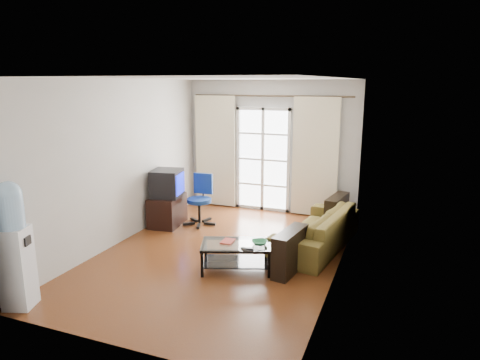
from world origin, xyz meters
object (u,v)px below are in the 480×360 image
crt_tv (166,183)px  task_chair (200,210)px  sofa (316,229)px  water_cooler (14,243)px  coffee_table (236,253)px  tv_stand (167,210)px

crt_tv → task_chair: (0.55, 0.29, -0.53)m
sofa → task_chair: task_chair is taller
sofa → water_cooler: size_ratio=1.44×
sofa → water_cooler: (-2.94, -3.19, 0.50)m
sofa → coffee_table: size_ratio=1.99×
sofa → coffee_table: sofa is taller
water_cooler → crt_tv: bearing=69.8°
coffee_table → tv_stand: size_ratio=1.46×
coffee_table → water_cooler: water_cooler is taller
tv_stand → crt_tv: (-0.00, -0.01, 0.53)m
sofa → crt_tv: (-2.85, 0.09, 0.50)m
sofa → tv_stand: 2.86m
sofa → coffee_table: bearing=-26.3°
sofa → task_chair: 2.33m
sofa → crt_tv: crt_tv is taller
coffee_table → task_chair: task_chair is taller
tv_stand → water_cooler: water_cooler is taller
sofa → tv_stand: (-2.85, 0.10, -0.03)m
tv_stand → crt_tv: size_ratio=1.20×
task_chair → water_cooler: 3.66m
coffee_table → crt_tv: crt_tv is taller
tv_stand → task_chair: size_ratio=0.81×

